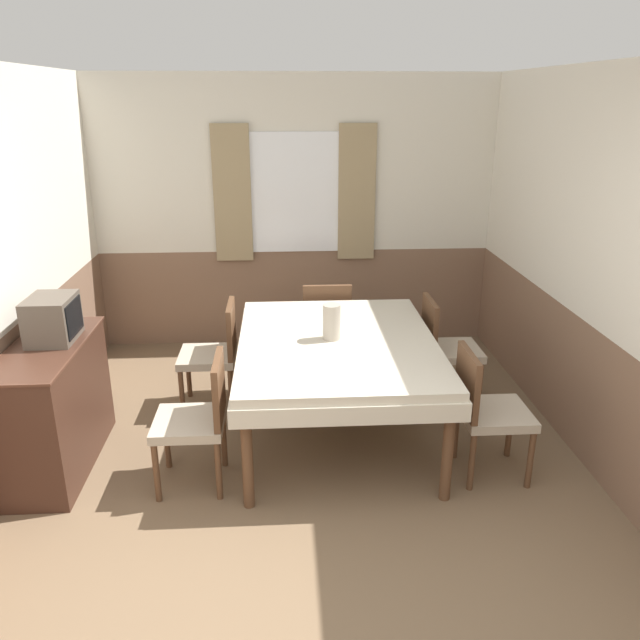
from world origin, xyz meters
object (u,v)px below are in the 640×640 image
object	(u,v)px
chair_left_far	(215,351)
chair_left_near	(199,416)
dining_table	(337,353)
vase	(332,322)
chair_right_near	(486,408)
chair_head_window	(326,323)
tv	(52,319)
chair_right_far	(445,346)
sideboard	(54,406)

from	to	relation	value
chair_left_far	chair_left_near	size ratio (longest dim) A/B	1.00
dining_table	vase	world-z (taller)	vase
dining_table	chair_left_near	xyz separation A→B (m)	(-0.92, -0.53, -0.19)
chair_left_near	chair_right_near	bearing A→B (deg)	-90.00
dining_table	chair_head_window	size ratio (longest dim) A/B	2.07
chair_head_window	tv	bearing A→B (deg)	-146.12
dining_table	chair_left_near	distance (m)	1.08
dining_table	vase	bearing A→B (deg)	156.25
chair_left_near	chair_head_window	world-z (taller)	same
chair_right_near	chair_right_far	xyz separation A→B (m)	(0.00, 1.07, 0.00)
vase	chair_left_near	bearing A→B (deg)	-147.97
chair_left_near	tv	distance (m)	1.17
sideboard	vase	world-z (taller)	vase
chair_head_window	sideboard	xyz separation A→B (m)	(-1.92, -1.38, -0.04)
chair_left_near	sideboard	distance (m)	1.03
chair_left_near	vase	xyz separation A→B (m)	(0.88, 0.55, 0.41)
chair_left_near	chair_head_window	bearing A→B (deg)	-29.11
chair_left_far	sideboard	size ratio (longest dim) A/B	0.77
sideboard	chair_right_far	bearing A→B (deg)	15.56
chair_left_far	chair_right_near	bearing A→B (deg)	-120.08
sideboard	chair_left_far	bearing A→B (deg)	38.50
chair_left_far	vase	distance (m)	1.10
chair_right_near	chair_head_window	size ratio (longest dim) A/B	1.00
chair_right_far	vase	bearing A→B (deg)	-61.78
chair_left_far	tv	distance (m)	1.29
tv	chair_head_window	bearing A→B (deg)	33.88
chair_right_near	sideboard	bearing A→B (deg)	-95.60
chair_left_far	chair_right_near	xyz separation A→B (m)	(1.85, -1.07, 0.00)
chair_left_far	chair_right_near	distance (m)	2.13
chair_left_far	chair_head_window	size ratio (longest dim) A/B	1.00
chair_left_far	vase	size ratio (longest dim) A/B	3.43
tv	vase	distance (m)	1.86
tv	chair_right_far	bearing A→B (deg)	13.55
chair_left_far	chair_head_window	distance (m)	1.10
chair_left_near	vase	distance (m)	1.12
vase	chair_left_far	bearing A→B (deg)	149.65
dining_table	chair_left_far	distance (m)	1.08
chair_left_far	tv	world-z (taller)	tv
chair_right_far	chair_head_window	xyz separation A→B (m)	(-0.92, 0.59, 0.00)
chair_right_far	vase	size ratio (longest dim) A/B	3.43
chair_head_window	vase	distance (m)	1.18
chair_right_near	dining_table	bearing A→B (deg)	-120.08
dining_table	tv	xyz separation A→B (m)	(-1.88, -0.14, 0.35)
chair_right_near	tv	size ratio (longest dim) A/B	2.41
tv	vase	world-z (taller)	tv
chair_right_far	vase	world-z (taller)	vase
dining_table	vase	xyz separation A→B (m)	(-0.04, 0.02, 0.23)
chair_right_near	vase	bearing A→B (deg)	-119.83
sideboard	tv	distance (m)	0.59
chair_right_far	tv	world-z (taller)	tv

